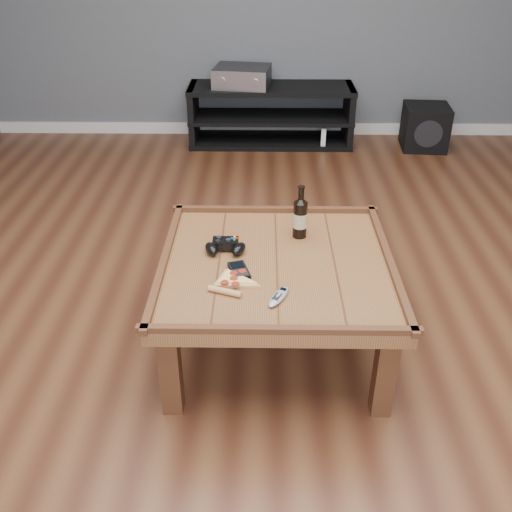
{
  "coord_description": "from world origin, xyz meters",
  "views": [
    {
      "loc": [
        -0.06,
        -2.1,
        1.74
      ],
      "look_at": [
        -0.09,
        -0.07,
        0.52
      ],
      "focal_mm": 40.0,
      "sensor_mm": 36.0,
      "label": 1
    }
  ],
  "objects_px": {
    "beer_bottle": "(300,217)",
    "game_controller": "(225,247)",
    "subwoofer": "(425,127)",
    "media_console": "(271,115)",
    "game_console": "(323,138)",
    "coffee_table": "(276,273)",
    "pizza_slice": "(233,282)",
    "remote_control": "(279,297)",
    "smartphone": "(239,270)",
    "av_receiver": "(242,76)"
  },
  "relations": [
    {
      "from": "coffee_table",
      "to": "game_console",
      "type": "height_order",
      "value": "coffee_table"
    },
    {
      "from": "coffee_table",
      "to": "subwoofer",
      "type": "xyz_separation_m",
      "value": [
        1.31,
        2.65,
        -0.21
      ]
    },
    {
      "from": "beer_bottle",
      "to": "smartphone",
      "type": "height_order",
      "value": "beer_bottle"
    },
    {
      "from": "media_console",
      "to": "beer_bottle",
      "type": "height_order",
      "value": "beer_bottle"
    },
    {
      "from": "smartphone",
      "to": "av_receiver",
      "type": "distance_m",
      "value": 2.83
    },
    {
      "from": "beer_bottle",
      "to": "game_console",
      "type": "distance_m",
      "value": 2.46
    },
    {
      "from": "game_controller",
      "to": "subwoofer",
      "type": "distance_m",
      "value": 3.01
    },
    {
      "from": "coffee_table",
      "to": "game_controller",
      "type": "relative_size",
      "value": 5.02
    },
    {
      "from": "media_console",
      "to": "beer_bottle",
      "type": "distance_m",
      "value": 2.54
    },
    {
      "from": "smartphone",
      "to": "av_receiver",
      "type": "bearing_deg",
      "value": 75.04
    },
    {
      "from": "smartphone",
      "to": "game_console",
      "type": "xyz_separation_m",
      "value": [
        0.61,
        2.71,
        -0.37
      ]
    },
    {
      "from": "remote_control",
      "to": "media_console",
      "type": "bearing_deg",
      "value": 116.5
    },
    {
      "from": "beer_bottle",
      "to": "game_controller",
      "type": "relative_size",
      "value": 1.23
    },
    {
      "from": "coffee_table",
      "to": "subwoofer",
      "type": "distance_m",
      "value": 2.97
    },
    {
      "from": "beer_bottle",
      "to": "coffee_table",
      "type": "bearing_deg",
      "value": -115.29
    },
    {
      "from": "media_console",
      "to": "subwoofer",
      "type": "height_order",
      "value": "media_console"
    },
    {
      "from": "pizza_slice",
      "to": "av_receiver",
      "type": "bearing_deg",
      "value": 111.09
    },
    {
      "from": "media_console",
      "to": "remote_control",
      "type": "distance_m",
      "value": 3.03
    },
    {
      "from": "game_controller",
      "to": "av_receiver",
      "type": "bearing_deg",
      "value": 90.4
    },
    {
      "from": "coffee_table",
      "to": "smartphone",
      "type": "height_order",
      "value": "coffee_table"
    },
    {
      "from": "media_console",
      "to": "game_console",
      "type": "bearing_deg",
      "value": -15.65
    },
    {
      "from": "pizza_slice",
      "to": "smartphone",
      "type": "height_order",
      "value": "pizza_slice"
    },
    {
      "from": "beer_bottle",
      "to": "game_controller",
      "type": "height_order",
      "value": "beer_bottle"
    },
    {
      "from": "game_controller",
      "to": "remote_control",
      "type": "relative_size",
      "value": 1.3
    },
    {
      "from": "pizza_slice",
      "to": "remote_control",
      "type": "bearing_deg",
      "value": -9.75
    },
    {
      "from": "av_receiver",
      "to": "game_console",
      "type": "height_order",
      "value": "av_receiver"
    },
    {
      "from": "coffee_table",
      "to": "media_console",
      "type": "height_order",
      "value": "media_console"
    },
    {
      "from": "pizza_slice",
      "to": "game_controller",
      "type": "bearing_deg",
      "value": 119.71
    },
    {
      "from": "pizza_slice",
      "to": "av_receiver",
      "type": "height_order",
      "value": "av_receiver"
    },
    {
      "from": "coffee_table",
      "to": "media_console",
      "type": "distance_m",
      "value": 2.75
    },
    {
      "from": "coffee_table",
      "to": "beer_bottle",
      "type": "xyz_separation_m",
      "value": [
        0.11,
        0.23,
        0.16
      ]
    },
    {
      "from": "coffee_table",
      "to": "pizza_slice",
      "type": "distance_m",
      "value": 0.26
    },
    {
      "from": "smartphone",
      "to": "subwoofer",
      "type": "relative_size",
      "value": 0.37
    },
    {
      "from": "smartphone",
      "to": "pizza_slice",
      "type": "bearing_deg",
      "value": -121.18
    },
    {
      "from": "remote_control",
      "to": "subwoofer",
      "type": "height_order",
      "value": "remote_control"
    },
    {
      "from": "subwoofer",
      "to": "game_console",
      "type": "height_order",
      "value": "subwoofer"
    },
    {
      "from": "subwoofer",
      "to": "game_console",
      "type": "xyz_separation_m",
      "value": [
        -0.86,
        -0.03,
        -0.09
      ]
    },
    {
      "from": "media_console",
      "to": "pizza_slice",
      "type": "height_order",
      "value": "media_console"
    },
    {
      "from": "game_controller",
      "to": "remote_control",
      "type": "height_order",
      "value": "game_controller"
    },
    {
      "from": "av_receiver",
      "to": "game_console",
      "type": "relative_size",
      "value": 2.55
    },
    {
      "from": "beer_bottle",
      "to": "subwoofer",
      "type": "height_order",
      "value": "beer_bottle"
    },
    {
      "from": "coffee_table",
      "to": "remote_control",
      "type": "height_order",
      "value": "coffee_table"
    },
    {
      "from": "av_receiver",
      "to": "game_console",
      "type": "bearing_deg",
      "value": -1.89
    },
    {
      "from": "pizza_slice",
      "to": "remote_control",
      "type": "distance_m",
      "value": 0.21
    },
    {
      "from": "subwoofer",
      "to": "remote_control",
      "type": "bearing_deg",
      "value": -109.63
    },
    {
      "from": "game_console",
      "to": "subwoofer",
      "type": "bearing_deg",
      "value": 5.85
    },
    {
      "from": "beer_bottle",
      "to": "game_console",
      "type": "bearing_deg",
      "value": 81.89
    },
    {
      "from": "subwoofer",
      "to": "coffee_table",
      "type": "bearing_deg",
      "value": -111.86
    },
    {
      "from": "pizza_slice",
      "to": "game_console",
      "type": "distance_m",
      "value": 2.89
    },
    {
      "from": "media_console",
      "to": "game_console",
      "type": "height_order",
      "value": "media_console"
    }
  ]
}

